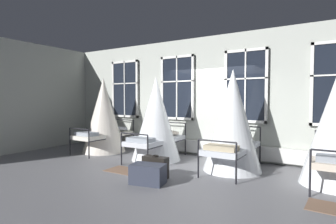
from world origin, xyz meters
name	(u,v)px	position (x,y,z in m)	size (l,w,h in m)	color
ground	(191,164)	(0.00, 0.00, 0.00)	(18.71, 18.71, 0.00)	slate
back_wall_with_windows	(210,97)	(0.00, 1.19, 1.70)	(10.35, 0.10, 3.40)	#B2B7AD
end_wall_left	(10,97)	(-5.18, -1.66, 1.70)	(0.10, 6.61, 3.40)	#B2B7AD
window_bank	(208,116)	(0.00, 1.07, 1.15)	(7.30, 0.10, 2.86)	black
cot_first	(104,116)	(-3.06, 0.05, 1.11)	(1.32, 1.94, 2.28)	black
cot_second	(156,120)	(-1.05, -0.01, 1.07)	(1.32, 1.94, 2.22)	black
cot_third	(233,122)	(1.06, -0.01, 1.12)	(1.32, 1.94, 2.31)	black
rug_second	(124,170)	(-1.03, -1.34, 0.01)	(0.80, 0.56, 0.01)	brown
suitcase_dark	(155,167)	(-0.11, -1.41, 0.22)	(0.56, 0.21, 0.47)	black
travel_trunk	(148,174)	(0.00, -1.83, 0.19)	(0.64, 0.40, 0.38)	#2D3342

